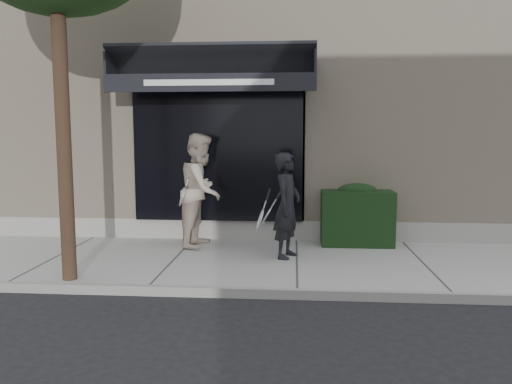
{
  "coord_description": "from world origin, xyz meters",
  "views": [
    {
      "loc": [
        -0.05,
        -7.92,
        2.17
      ],
      "look_at": [
        -0.71,
        0.6,
        1.16
      ],
      "focal_mm": 35.0,
      "sensor_mm": 36.0,
      "label": 1
    }
  ],
  "objects": [
    {
      "name": "pedestrian_back",
      "position": [
        -1.73,
        0.94,
        1.14
      ],
      "size": [
        0.88,
        1.08,
        2.04
      ],
      "color": "#B3A18F",
      "rests_on": "sidewalk"
    },
    {
      "name": "curb",
      "position": [
        0.0,
        -1.55,
        0.07
      ],
      "size": [
        20.0,
        0.1,
        0.14
      ],
      "primitive_type": "cube",
      "color": "gray",
      "rests_on": "ground"
    },
    {
      "name": "sidewalk",
      "position": [
        0.0,
        0.0,
        0.06
      ],
      "size": [
        20.0,
        3.0,
        0.12
      ],
      "primitive_type": "cube",
      "color": "gray",
      "rests_on": "ground"
    },
    {
      "name": "ground",
      "position": [
        0.0,
        0.0,
        0.0
      ],
      "size": [
        80.0,
        80.0,
        0.0
      ],
      "primitive_type": "plane",
      "color": "black",
      "rests_on": "ground"
    },
    {
      "name": "building_facade",
      "position": [
        -0.01,
        4.96,
        2.74
      ],
      "size": [
        14.3,
        8.04,
        5.64
      ],
      "color": "beige",
      "rests_on": "ground"
    },
    {
      "name": "pedestrian_front",
      "position": [
        -0.17,
        0.18,
        0.99
      ],
      "size": [
        0.82,
        0.89,
        1.73
      ],
      "color": "black",
      "rests_on": "sidewalk"
    },
    {
      "name": "hedge",
      "position": [
        1.1,
        1.25,
        0.66
      ],
      "size": [
        1.3,
        0.7,
        1.14
      ],
      "color": "black",
      "rests_on": "sidewalk"
    }
  ]
}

